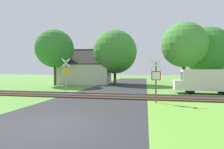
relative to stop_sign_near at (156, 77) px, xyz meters
The scene contains 11 objects.
ground_plane 7.28m from the stop_sign_near, 125.05° to the right, with size 160.00×160.00×0.00m, color #5B933D.
road_asphalt 5.81m from the stop_sign_near, 136.98° to the right, with size 7.05×80.00×0.01m, color #2D2D30.
rail_track 4.86m from the stop_sign_near, 152.80° to the left, with size 60.00×2.60×0.22m.
stop_sign_near is the anchor object (origin of this frame).
crossing_sign_far 9.13m from the stop_sign_near, 155.05° to the left, with size 0.88×0.15×3.34m.
house 18.67m from the stop_sign_near, 124.14° to the left, with size 8.80×6.38×5.69m.
tree_far 17.86m from the stop_sign_near, 63.02° to the left, with size 6.78×6.78×8.43m.
tree_left 17.96m from the stop_sign_near, 140.30° to the left, with size 5.44×5.44×8.03m.
tree_right 14.48m from the stop_sign_near, 71.72° to the left, with size 6.05×6.05×8.65m.
tree_center 16.29m from the stop_sign_near, 109.90° to the left, with size 6.77×6.77×8.46m.
mail_truck 7.18m from the stop_sign_near, 50.24° to the left, with size 4.99×2.12×2.24m.
Camera 1 is at (3.43, -6.05, 2.14)m, focal length 28.00 mm.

